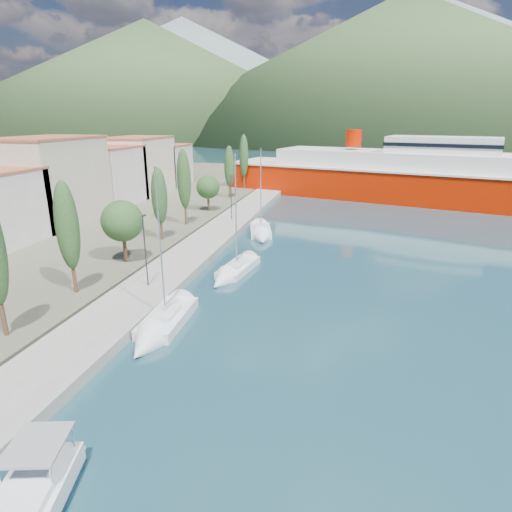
# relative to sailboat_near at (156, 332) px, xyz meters

# --- Properties ---
(ground) EXTENTS (1400.00, 1400.00, 0.00)m
(ground) POSITION_rel_sailboat_near_xyz_m (5.05, 114.56, -0.33)
(ground) COLOR #1D414C
(quay) EXTENTS (5.00, 88.00, 0.80)m
(quay) POSITION_rel_sailboat_near_xyz_m (-3.95, 20.56, 0.07)
(quay) COLOR gray
(quay) RESTS_ON ground
(hills_far) EXTENTS (1480.00, 900.00, 180.00)m
(hills_far) POSITION_rel_sailboat_near_xyz_m (143.64, 613.30, 77.06)
(hills_far) COLOR slate
(hills_far) RESTS_ON ground
(hills_near) EXTENTS (1010.00, 520.00, 115.00)m
(hills_near) POSITION_rel_sailboat_near_xyz_m (103.10, 367.06, 48.85)
(hills_near) COLOR #344E29
(hills_near) RESTS_ON ground
(town_buildings) EXTENTS (9.20, 69.20, 11.30)m
(town_buildings) POSITION_rel_sailboat_near_xyz_m (-26.95, 31.47, 5.24)
(town_buildings) COLOR beige
(town_buildings) RESTS_ON land_strip
(tree_row) EXTENTS (4.03, 63.78, 10.56)m
(tree_row) POSITION_rel_sailboat_near_xyz_m (-9.14, 24.80, 5.35)
(tree_row) COLOR #47301E
(tree_row) RESTS_ON land_strip
(lamp_posts) EXTENTS (0.15, 45.49, 6.06)m
(lamp_posts) POSITION_rel_sailboat_near_xyz_m (-3.95, 8.63, 3.75)
(lamp_posts) COLOR #2D2D33
(lamp_posts) RESTS_ON quay
(sailboat_near) EXTENTS (2.89, 8.73, 12.42)m
(sailboat_near) POSITION_rel_sailboat_near_xyz_m (0.00, 0.00, 0.00)
(sailboat_near) COLOR silver
(sailboat_near) RESTS_ON ground
(sailboat_mid) EXTENTS (3.43, 8.73, 12.23)m
(sailboat_mid) POSITION_rel_sailboat_near_xyz_m (1.68, 12.05, -0.03)
(sailboat_mid) COLOR silver
(sailboat_mid) RESTS_ON ground
(sailboat_far) EXTENTS (4.61, 8.47, 11.87)m
(sailboat_far) POSITION_rel_sailboat_near_xyz_m (1.54, 26.41, -0.00)
(sailboat_far) COLOR silver
(sailboat_far) RESTS_ON ground
(ferry) EXTENTS (66.20, 30.43, 12.89)m
(ferry) POSITION_rel_sailboat_near_xyz_m (20.51, 58.13, 3.59)
(ferry) COLOR #B01800
(ferry) RESTS_ON ground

